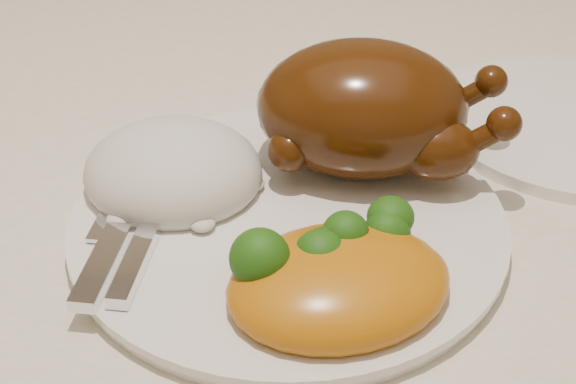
{
  "coord_description": "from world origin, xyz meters",
  "views": [
    {
      "loc": [
        0.05,
        -0.56,
        1.11
      ],
      "look_at": [
        0.06,
        -0.12,
        0.8
      ],
      "focal_mm": 50.0,
      "sensor_mm": 36.0,
      "label": 1
    }
  ],
  "objects_px": {
    "dinner_plate": "(288,223)",
    "side_plate": "(573,123)",
    "roast_chicken": "(368,109)",
    "dining_table": "(221,239)"
  },
  "relations": [
    {
      "from": "side_plate",
      "to": "dinner_plate",
      "type": "bearing_deg",
      "value": -150.31
    },
    {
      "from": "dinner_plate",
      "to": "side_plate",
      "type": "xyz_separation_m",
      "value": [
        0.24,
        0.14,
        -0.0
      ]
    },
    {
      "from": "dining_table",
      "to": "side_plate",
      "type": "distance_m",
      "value": 0.32
    },
    {
      "from": "dinner_plate",
      "to": "roast_chicken",
      "type": "bearing_deg",
      "value": 48.2
    },
    {
      "from": "dining_table",
      "to": "dinner_plate",
      "type": "xyz_separation_m",
      "value": [
        0.06,
        -0.12,
        0.11
      ]
    },
    {
      "from": "dining_table",
      "to": "dinner_plate",
      "type": "height_order",
      "value": "dinner_plate"
    },
    {
      "from": "dinner_plate",
      "to": "dining_table",
      "type": "bearing_deg",
      "value": 116.0
    },
    {
      "from": "dinner_plate",
      "to": "roast_chicken",
      "type": "xyz_separation_m",
      "value": [
        0.06,
        0.07,
        0.05
      ]
    },
    {
      "from": "side_plate",
      "to": "roast_chicken",
      "type": "distance_m",
      "value": 0.2
    },
    {
      "from": "dining_table",
      "to": "roast_chicken",
      "type": "relative_size",
      "value": 8.33
    }
  ]
}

